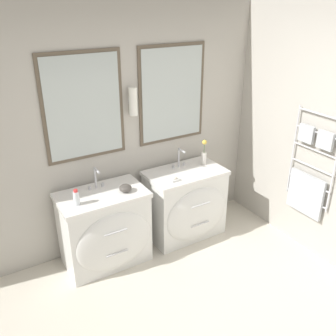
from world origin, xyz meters
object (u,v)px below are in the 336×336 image
toiletry_bottle (76,198)px  amenity_bowl (125,188)px  vanity_left (106,229)px  flower_vase (204,155)px  vanity_right (186,203)px

toiletry_bottle → amenity_bowl: (0.50, 0.00, -0.04)m
vanity_left → toiletry_bottle: 0.55m
amenity_bowl → flower_vase: bearing=7.6°
vanity_right → flower_vase: 0.60m
flower_vase → amenity_bowl: bearing=-172.4°
vanity_left → amenity_bowl: amenity_bowl is taller
toiletry_bottle → flower_vase: (1.56, 0.14, 0.05)m
vanity_right → amenity_bowl: 0.89m
vanity_left → amenity_bowl: 0.49m
amenity_bowl → toiletry_bottle: bearing=-179.9°
toiletry_bottle → flower_vase: size_ratio=0.53×
vanity_right → flower_vase: bearing=17.0°
vanity_right → flower_vase: size_ratio=2.94×
toiletry_bottle → flower_vase: 1.57m
vanity_left → vanity_right: 1.00m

